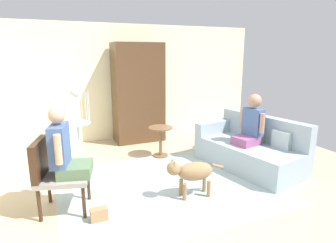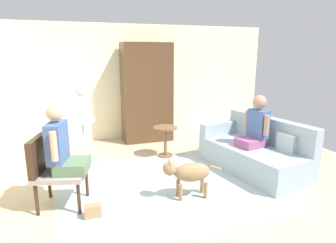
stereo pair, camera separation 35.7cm
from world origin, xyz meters
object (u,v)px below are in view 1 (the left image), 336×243
object	(u,v)px
person_on_armchair	(64,149)
dog	(192,172)
bird_cage_stand	(78,126)
armoire_cabinet	(138,93)
couch	(250,149)
round_end_table	(161,138)
person_on_couch	(251,123)
armchair	(53,170)
handbag	(99,214)

from	to	relation	value
person_on_armchair	dog	distance (m)	1.68
bird_cage_stand	armoire_cabinet	bearing A→B (deg)	39.38
couch	bird_cage_stand	distance (m)	2.97
round_end_table	bird_cage_stand	xyz separation A→B (m)	(-1.49, -0.01, 0.38)
person_on_couch	armoire_cabinet	bearing A→B (deg)	118.93
armchair	round_end_table	world-z (taller)	armchair
armchair	round_end_table	bearing A→B (deg)	33.42
handbag	armoire_cabinet	bearing A→B (deg)	63.55
armoire_cabinet	person_on_couch	bearing A→B (deg)	-61.07
person_on_armchair	round_end_table	world-z (taller)	person_on_armchair
dog	bird_cage_stand	distance (m)	2.12
bird_cage_stand	person_on_couch	bearing A→B (deg)	-21.96
dog	bird_cage_stand	bearing A→B (deg)	128.28
armchair	person_on_armchair	size ratio (longest dim) A/B	1.09
person_on_armchair	bird_cage_stand	size ratio (longest dim) A/B	0.61
person_on_couch	round_end_table	bearing A→B (deg)	137.85
person_on_couch	couch	bearing A→B (deg)	47.80
armchair	person_on_armchair	bearing A→B (deg)	-15.17
couch	round_end_table	world-z (taller)	couch
couch	round_end_table	size ratio (longest dim) A/B	3.35
armoire_cabinet	dog	bearing A→B (deg)	-93.24
armchair	person_on_armchair	world-z (taller)	person_on_armchair
armoire_cabinet	armchair	bearing A→B (deg)	-127.61
couch	dog	world-z (taller)	couch
armoire_cabinet	person_on_armchair	bearing A→B (deg)	-124.89
person_on_armchair	dog	world-z (taller)	person_on_armchair
couch	armchair	size ratio (longest dim) A/B	2.09
person_on_couch	armoire_cabinet	distance (m)	2.62
couch	armchair	xyz separation A→B (m)	(-3.20, -0.22, 0.24)
couch	handbag	bearing A→B (deg)	-166.35
armchair	dog	distance (m)	1.79
bird_cage_stand	dog	bearing A→B (deg)	-51.72
person_on_couch	bird_cage_stand	distance (m)	2.92
couch	handbag	distance (m)	2.83
person_on_couch	dog	world-z (taller)	person_on_couch
couch	person_on_couch	bearing A→B (deg)	-132.20
person_on_couch	person_on_armchair	world-z (taller)	person_on_armchair
armoire_cabinet	handbag	size ratio (longest dim) A/B	10.62
round_end_table	armoire_cabinet	xyz separation A→B (m)	(-0.05, 1.18, 0.71)
round_end_table	dog	world-z (taller)	round_end_table
armchair	handbag	size ratio (longest dim) A/B	4.59
dog	armoire_cabinet	bearing A→B (deg)	86.76
armchair	armoire_cabinet	xyz separation A→B (m)	(1.90, 2.47, 0.53)
bird_cage_stand	handbag	world-z (taller)	bird_cage_stand
person_on_armchair	bird_cage_stand	bearing A→B (deg)	77.17
bird_cage_stand	handbag	bearing A→B (deg)	-89.96
armchair	bird_cage_stand	size ratio (longest dim) A/B	0.66
armchair	round_end_table	xyz separation A→B (m)	(1.95, 1.28, -0.18)
couch	armoire_cabinet	world-z (taller)	armoire_cabinet
round_end_table	handbag	world-z (taller)	round_end_table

